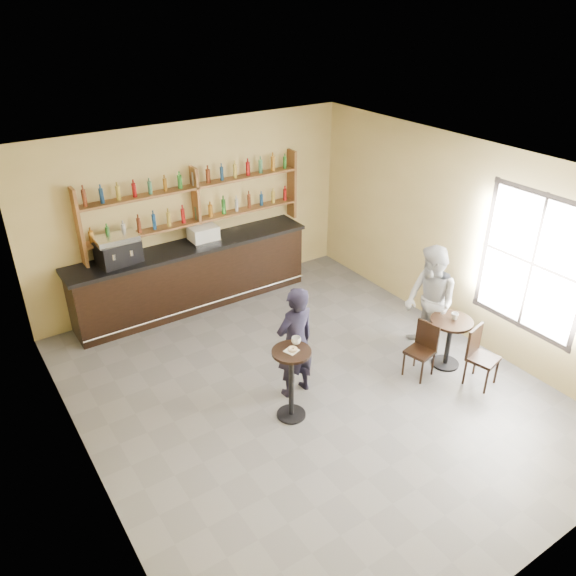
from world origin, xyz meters
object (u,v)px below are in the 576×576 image
espresso_machine (118,249)px  cafe_table (448,343)px  pedestal_table (291,384)px  patron_second (430,302)px  chair_west (420,351)px  man_main (295,342)px  pastry_case (203,234)px  chair_south (483,358)px  bar_counter (193,276)px

espresso_machine → cafe_table: espresso_machine is taller
pedestal_table → patron_second: size_ratio=0.59×
espresso_machine → chair_west: bearing=-58.4°
pedestal_table → man_main: bearing=50.3°
pastry_case → chair_west: 4.19m
pedestal_table → cafe_table: size_ratio=1.33×
espresso_machine → patron_second: (3.62, -3.39, -0.51)m
pastry_case → chair_south: bearing=-59.3°
espresso_machine → chair_south: (3.70, -4.42, -0.96)m
espresso_machine → pastry_case: 1.51m
man_main → chair_west: man_main is taller
man_main → chair_south: size_ratio=1.88×
espresso_machine → pastry_case: espresso_machine is taller
cafe_table → chair_west: chair_west is taller
chair_south → espresso_machine: bearing=116.1°
bar_counter → pastry_case: bearing=0.0°
bar_counter → cafe_table: bearing=-57.8°
cafe_table → patron_second: patron_second is taller
man_main → cafe_table: size_ratio=2.12×
chair_west → patron_second: 0.80m
pedestal_table → chair_west: (2.07, -0.30, -0.11)m
pedestal_table → man_main: (0.33, 0.39, 0.31)m
espresso_machine → man_main: size_ratio=0.39×
espresso_machine → man_main: 3.41m
patron_second → man_main: bearing=-81.7°
bar_counter → espresso_machine: espresso_machine is taller
man_main → patron_second: size_ratio=0.94×
espresso_machine → pastry_case: bearing=-7.8°
pastry_case → chair_south: size_ratio=0.55×
man_main → chair_west: (1.75, -0.69, -0.42)m
man_main → chair_south: (2.35, -1.34, -0.39)m
bar_counter → patron_second: 4.15m
espresso_machine → pastry_case: size_ratio=1.35×
bar_counter → chair_south: bar_counter is taller
chair_west → espresso_machine: bearing=-153.0°
pastry_case → cafe_table: pastry_case is taller
man_main → chair_south: man_main is taller
man_main → chair_south: bearing=146.5°
pedestal_table → chair_west: bearing=-8.1°
bar_counter → pedestal_table: bar_counter is taller
pastry_case → espresso_machine: bearing=-175.7°
pedestal_table → cafe_table: (2.62, -0.35, -0.13)m
man_main → cafe_table: man_main is taller
cafe_table → patron_second: bearing=93.8°
espresso_machine → bar_counter: bearing=-7.8°
espresso_machine → chair_west: 4.98m
chair_west → pastry_case: bearing=-169.6°
espresso_machine → chair_west: (3.10, -3.77, -0.99)m
cafe_table → patron_second: 0.66m
man_main → chair_west: 1.93m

